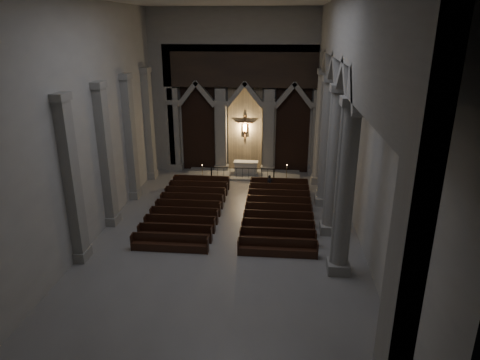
{
  "coord_description": "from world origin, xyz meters",
  "views": [
    {
      "loc": [
        2.6,
        -20.02,
        10.67
      ],
      "look_at": [
        0.44,
        3.0,
        2.36
      ],
      "focal_mm": 32.0,
      "sensor_mm": 36.0,
      "label": 1
    }
  ],
  "objects_px": {
    "altar": "(246,167)",
    "altar_rail": "(242,172)",
    "candle_stand_right": "(286,179)",
    "worshipper": "(270,183)",
    "candle_stand_left": "(203,177)",
    "pews": "(233,212)"
  },
  "relations": [
    {
      "from": "pews",
      "to": "worshipper",
      "type": "height_order",
      "value": "worshipper"
    },
    {
      "from": "candle_stand_right",
      "to": "worshipper",
      "type": "relative_size",
      "value": 1.35
    },
    {
      "from": "altar",
      "to": "altar_rail",
      "type": "relative_size",
      "value": 0.39
    },
    {
      "from": "altar_rail",
      "to": "pews",
      "type": "height_order",
      "value": "altar_rail"
    },
    {
      "from": "candle_stand_left",
      "to": "candle_stand_right",
      "type": "height_order",
      "value": "candle_stand_right"
    },
    {
      "from": "altar",
      "to": "worshipper",
      "type": "relative_size",
      "value": 1.66
    },
    {
      "from": "altar_rail",
      "to": "altar",
      "type": "bearing_deg",
      "value": 81.03
    },
    {
      "from": "candle_stand_left",
      "to": "altar",
      "type": "bearing_deg",
      "value": 28.92
    },
    {
      "from": "worshipper",
      "to": "pews",
      "type": "bearing_deg",
      "value": -130.85
    },
    {
      "from": "candle_stand_right",
      "to": "candle_stand_left",
      "type": "bearing_deg",
      "value": 179.29
    },
    {
      "from": "altar_rail",
      "to": "pews",
      "type": "relative_size",
      "value": 0.5
    },
    {
      "from": "candle_stand_left",
      "to": "altar_rail",
      "type": "bearing_deg",
      "value": 12.37
    },
    {
      "from": "altar",
      "to": "candle_stand_right",
      "type": "height_order",
      "value": "candle_stand_right"
    },
    {
      "from": "candle_stand_right",
      "to": "worshipper",
      "type": "distance_m",
      "value": 1.8
    },
    {
      "from": "candle_stand_left",
      "to": "candle_stand_right",
      "type": "distance_m",
      "value": 6.09
    },
    {
      "from": "altar",
      "to": "altar_rail",
      "type": "xyz_separation_m",
      "value": [
        -0.17,
        -1.05,
        -0.01
      ]
    },
    {
      "from": "candle_stand_left",
      "to": "pews",
      "type": "xyz_separation_m",
      "value": [
        2.87,
        -5.87,
        -0.06
      ]
    },
    {
      "from": "altar",
      "to": "candle_stand_right",
      "type": "xyz_separation_m",
      "value": [
        3.05,
        -1.75,
        -0.21
      ]
    },
    {
      "from": "altar_rail",
      "to": "candle_stand_left",
      "type": "height_order",
      "value": "candle_stand_left"
    },
    {
      "from": "altar_rail",
      "to": "candle_stand_right",
      "type": "xyz_separation_m",
      "value": [
        3.21,
        -0.71,
        -0.21
      ]
    },
    {
      "from": "candle_stand_left",
      "to": "worshipper",
      "type": "distance_m",
      "value": 5.14
    },
    {
      "from": "altar",
      "to": "altar_rail",
      "type": "bearing_deg",
      "value": -98.97
    }
  ]
}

